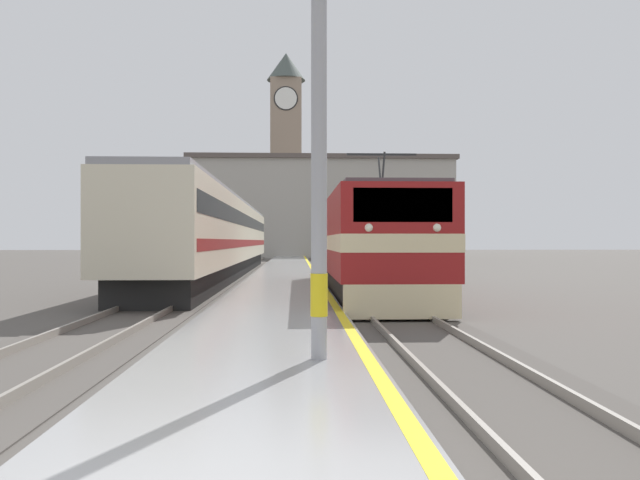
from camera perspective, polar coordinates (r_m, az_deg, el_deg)
ground_plane at (r=34.24m, az=-3.13°, el=-3.29°), size 200.00×200.00×0.00m
platform at (r=29.25m, az=-3.27°, el=-3.59°), size 3.34×140.00×0.26m
rail_track_near at (r=29.35m, az=2.60°, el=-3.76°), size 2.83×140.00×0.16m
rail_track_far at (r=29.53m, az=-10.20°, el=-3.74°), size 2.84×140.00×0.16m
locomotive_train at (r=21.65m, az=4.34°, el=-0.43°), size 2.92×14.48×4.45m
passenger_train at (r=34.58m, az=-9.03°, el=0.38°), size 2.92×36.29×4.09m
catenary_mast at (r=8.95m, az=0.67°, el=12.15°), size 2.47×0.24×7.03m
clock_tower at (r=80.56m, az=-3.12°, el=8.39°), size 4.88×4.88×25.96m
station_building at (r=71.09m, az=0.12°, el=2.99°), size 29.85×7.64×11.40m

